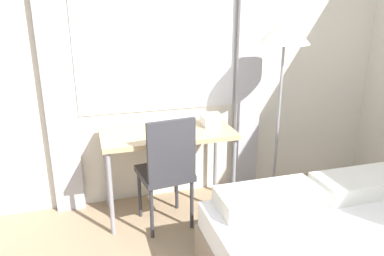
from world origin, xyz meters
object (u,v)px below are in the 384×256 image
desk (168,139)px  telephone (210,120)px  standing_lamp (284,43)px  book (164,129)px  desk_chair (167,167)px

desk → telephone: (0.39, 0.05, 0.12)m
standing_lamp → telephone: bearing=165.6°
desk → telephone: bearing=7.5°
standing_lamp → book: 1.23m
telephone → book: 0.42m
book → standing_lamp: bearing=-7.0°
telephone → book: size_ratio=0.81×
desk → telephone: telephone is taller
book → desk_chair: bearing=-97.7°
desk → book: size_ratio=4.93×
desk_chair → telephone: size_ratio=5.29×
desk_chair → telephone: (0.46, 0.30, 0.26)m
standing_lamp → book: bearing=173.0°
desk → desk_chair: bearing=-104.5°
standing_lamp → telephone: standing_lamp is taller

